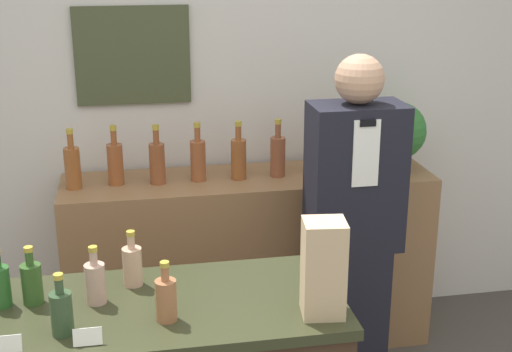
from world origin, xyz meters
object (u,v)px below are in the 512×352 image
(potted_plant, at_px, (397,133))
(paper_bag, at_px, (324,268))
(shopkeeper, at_px, (352,234))
(tape_dispenser, at_px, (330,308))

(potted_plant, distance_m, paper_bag, 1.53)
(shopkeeper, relative_size, tape_dispenser, 18.36)
(paper_bag, height_order, tape_dispenser, paper_bag)
(potted_plant, bearing_deg, paper_bag, -120.09)
(paper_bag, bearing_deg, tape_dispenser, -13.93)
(shopkeeper, xyz_separation_m, paper_bag, (-0.38, -0.82, 0.25))
(shopkeeper, height_order, tape_dispenser, shopkeeper)
(shopkeeper, bearing_deg, potted_plant, 52.23)
(potted_plant, relative_size, tape_dispenser, 4.10)
(shopkeeper, relative_size, potted_plant, 4.48)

